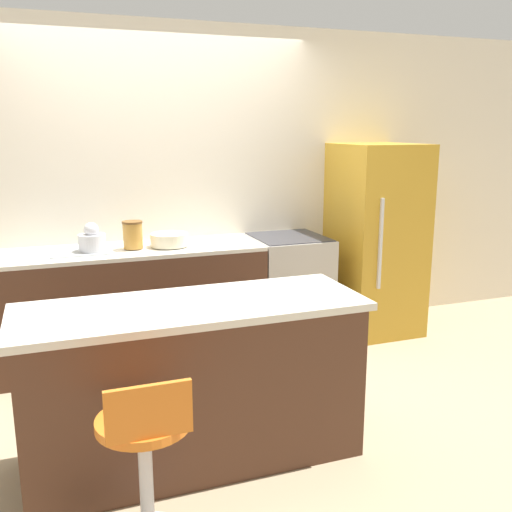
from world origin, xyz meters
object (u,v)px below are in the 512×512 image
Objects in this scene: refrigerator at (375,239)px; kettle at (92,240)px; oven_range at (288,288)px; mixing_bowl at (170,240)px; stool_chair at (146,460)px.

refrigerator reaches higher than kettle.
refrigerator is at bearing -0.19° from kettle.
refrigerator is (0.81, -0.04, 0.38)m from oven_range.
kettle is (-2.39, 0.01, 0.15)m from refrigerator.
kettle is 0.74× the size of mixing_bowl.
refrigerator is 3.17m from stool_chair.
stool_chair is 2.86× the size of mixing_bowl.
mixing_bowl reaches higher than oven_range.
oven_range is 2.63m from stool_chair.
refrigerator is at bearing -0.25° from mixing_bowl.
kettle is at bearing 180.00° from mixing_bowl.
kettle reaches higher than oven_range.
mixing_bowl is (-1.82, 0.01, 0.12)m from refrigerator.
stool_chair is at bearing -126.30° from oven_range.
kettle is (-1.58, -0.03, 0.53)m from oven_range.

